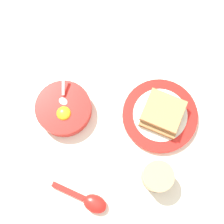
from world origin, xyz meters
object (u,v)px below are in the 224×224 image
egg_bowl (64,109)px  drinking_cup (157,177)px  toast_sandwich (163,113)px  toast_plate (160,115)px  soup_spoon (90,201)px

egg_bowl → drinking_cup: bearing=178.9°
egg_bowl → drinking_cup: (-0.31, 0.01, 0.01)m
toast_sandwich → drinking_cup: size_ratio=1.59×
toast_plate → drinking_cup: size_ratio=2.66×
toast_plate → soup_spoon: 0.29m
egg_bowl → soup_spoon: 0.25m
toast_plate → drinking_cup: (-0.08, 0.14, 0.03)m
soup_spoon → toast_sandwich: bearing=-94.8°
egg_bowl → drinking_cup: egg_bowl is taller
egg_bowl → toast_plate: bearing=-148.1°
soup_spoon → toast_plate: bearing=-94.2°
toast_sandwich → soup_spoon: size_ratio=0.79×
soup_spoon → drinking_cup: size_ratio=2.01×
toast_sandwich → egg_bowl: bearing=31.9°
egg_bowl → drinking_cup: size_ratio=1.94×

